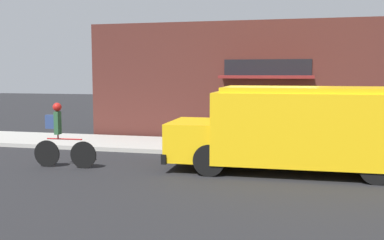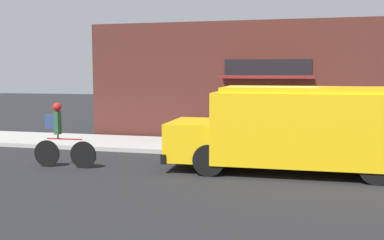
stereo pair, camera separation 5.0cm
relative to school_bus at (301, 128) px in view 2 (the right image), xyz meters
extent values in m
plane|color=#232326|center=(-0.83, 1.56, -1.13)|extent=(70.00, 70.00, 0.00)
cube|color=#ADAAA3|center=(-0.83, 2.90, -1.06)|extent=(28.00, 2.69, 0.13)
cube|color=#4C231E|center=(-0.83, 4.53, 1.03)|extent=(14.05, 0.18, 4.32)
cube|color=black|center=(-1.21, 4.42, 1.55)|extent=(3.01, 0.05, 0.56)
cube|color=maroon|center=(-1.21, 4.00, 1.22)|extent=(3.16, 0.87, 0.10)
cube|color=yellow|center=(0.33, 0.01, 0.02)|extent=(4.98, 2.24, 1.74)
cube|color=yellow|center=(-2.73, -0.06, -0.38)|extent=(1.24, 1.99, 0.96)
cube|color=yellow|center=(0.33, 0.01, 0.95)|extent=(4.58, 2.06, 0.13)
cube|color=black|center=(-3.29, -0.08, -0.76)|extent=(0.17, 2.09, 0.24)
cube|color=red|center=(-1.05, 1.29, 0.10)|extent=(0.03, 0.44, 0.44)
cylinder|color=black|center=(-2.18, 0.85, -0.74)|extent=(0.78, 0.28, 0.78)
cylinder|color=black|center=(-2.14, -0.95, -0.74)|extent=(0.78, 0.28, 0.78)
cylinder|color=black|center=(1.62, 0.94, -0.74)|extent=(0.78, 0.28, 0.78)
cylinder|color=black|center=(1.66, -0.87, -0.74)|extent=(0.78, 0.28, 0.78)
cylinder|color=black|center=(-5.51, -0.91, -0.77)|extent=(0.71, 0.08, 0.71)
cylinder|color=black|center=(-6.54, -0.97, -0.77)|extent=(0.71, 0.08, 0.71)
cylinder|color=red|center=(-6.03, -0.94, -0.37)|extent=(0.98, 0.09, 0.04)
cylinder|color=red|center=(-6.21, -0.95, -0.31)|extent=(0.04, 0.04, 0.12)
cube|color=#2D5B38|center=(-6.21, -0.95, 0.05)|extent=(0.13, 0.21, 0.60)
sphere|color=red|center=(-6.21, -0.95, 0.47)|extent=(0.23, 0.23, 0.23)
cube|color=navy|center=(-6.40, -0.96, 0.08)|extent=(0.27, 0.15, 0.36)
cylinder|color=#38383D|center=(-3.37, 3.25, -0.62)|extent=(0.60, 0.60, 0.75)
cylinder|color=black|center=(-3.37, 3.25, -0.23)|extent=(0.61, 0.61, 0.04)
camera|label=1|loc=(0.01, -11.44, 1.36)|focal=42.00mm
camera|label=2|loc=(0.05, -11.43, 1.36)|focal=42.00mm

